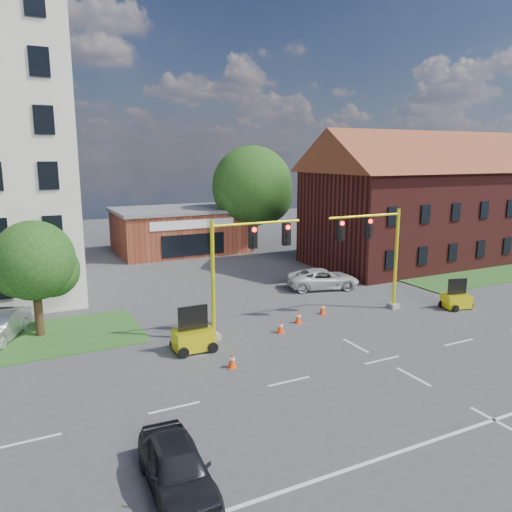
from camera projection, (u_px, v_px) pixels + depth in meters
name	position (u px, v px, depth m)	size (l,w,h in m)	color
ground	(382.00, 360.00, 23.17)	(120.00, 120.00, 0.00)	#3F3F41
grass_verge_ne	(485.00, 277.00, 38.94)	(14.00, 4.00, 0.08)	#2D5A21
lane_markings	(431.00, 386.00, 20.53)	(60.00, 36.00, 0.01)	silver
brick_shop	(179.00, 230.00, 49.03)	(12.40, 8.40, 4.30)	maroon
townhouse_row	(424.00, 195.00, 43.91)	(21.00, 11.00, 11.50)	#4D1A17
tree_large	(255.00, 189.00, 48.72)	(8.20, 7.81, 10.32)	#342313
tree_nw_front	(39.00, 263.00, 25.62)	(4.31, 4.11, 6.13)	#342313
signal_mast_west	(242.00, 262.00, 25.74)	(5.30, 0.60, 6.20)	gray
signal_mast_east	(375.00, 248.00, 29.56)	(5.30, 0.60, 6.20)	gray
trailer_west	(193.00, 337.00, 24.15)	(1.90, 1.28, 2.16)	#FFF315
trailer_east	(456.00, 300.00, 30.90)	(1.80, 1.42, 1.81)	#FFF315
cone_a	(232.00, 360.00, 22.27)	(0.40, 0.40, 0.70)	#FF440D
cone_b	(281.00, 327.00, 26.64)	(0.40, 0.40, 0.70)	#FF440D
cone_c	(298.00, 317.00, 28.23)	(0.40, 0.40, 0.70)	#FF440D
cone_d	(323.00, 309.00, 29.82)	(0.40, 0.40, 0.70)	#FF440D
pickup_white	(323.00, 279.00, 35.52)	(2.36, 5.13, 1.43)	silver
sedan_dark	(177.00, 467.00, 14.02)	(1.70, 4.22, 1.44)	black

